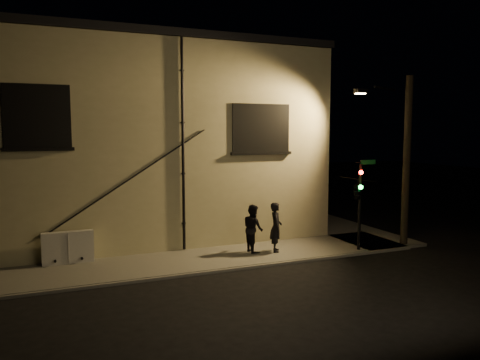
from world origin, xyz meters
name	(u,v)px	position (x,y,z in m)	size (l,w,h in m)	color
ground	(255,267)	(0.00, 0.00, 0.00)	(90.00, 90.00, 0.00)	black
sidewalk	(240,237)	(1.22, 4.39, 0.06)	(21.00, 16.00, 0.12)	#5F5E56
building	(127,140)	(-3.00, 8.99, 4.40)	(16.20, 12.23, 8.80)	#BBB386
utility_cabinet	(68,248)	(-6.18, 2.70, 0.70)	(1.77, 0.30, 1.17)	beige
pedestrian_a	(276,227)	(1.49, 1.33, 1.10)	(0.71, 0.47, 1.96)	black
pedestrian_b	(253,228)	(0.65, 1.65, 1.06)	(0.91, 0.71, 1.88)	black
traffic_signal	(358,190)	(4.51, 0.20, 2.55)	(1.22, 2.12, 3.61)	black
streetlamp_pole	(404,157)	(6.99, 0.46, 3.79)	(2.02, 1.39, 7.13)	black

